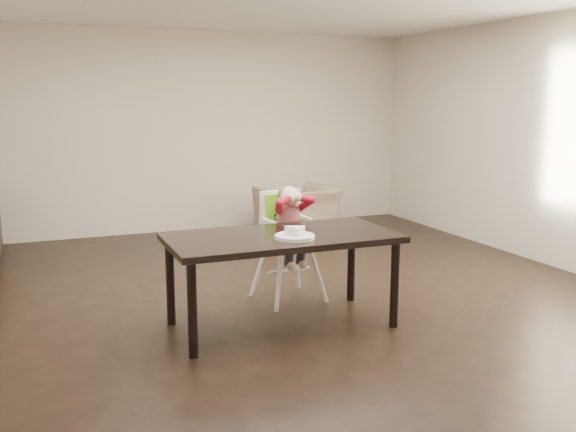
% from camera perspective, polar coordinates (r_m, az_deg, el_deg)
% --- Properties ---
extents(ground, '(7.00, 7.00, 0.00)m').
position_cam_1_polar(ground, '(5.86, 1.39, -7.54)').
color(ground, black).
rests_on(ground, ground).
extents(room_walls, '(6.02, 7.02, 2.71)m').
position_cam_1_polar(room_walls, '(5.57, 1.48, 10.91)').
color(room_walls, beige).
rests_on(room_walls, ground).
extents(dining_table, '(1.80, 0.90, 0.75)m').
position_cam_1_polar(dining_table, '(5.07, -0.57, -2.54)').
color(dining_table, black).
rests_on(dining_table, ground).
extents(high_chair, '(0.48, 0.48, 1.04)m').
position_cam_1_polar(high_chair, '(5.75, -0.10, -0.34)').
color(high_chair, white).
rests_on(high_chair, ground).
extents(plate, '(0.40, 0.40, 0.09)m').
position_cam_1_polar(plate, '(4.92, 0.64, -1.65)').
color(plate, white).
rests_on(plate, dining_table).
extents(armchair, '(1.03, 0.74, 0.83)m').
position_cam_1_polar(armchair, '(8.63, 0.82, 1.19)').
color(armchair, '#988561').
rests_on(armchair, ground).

